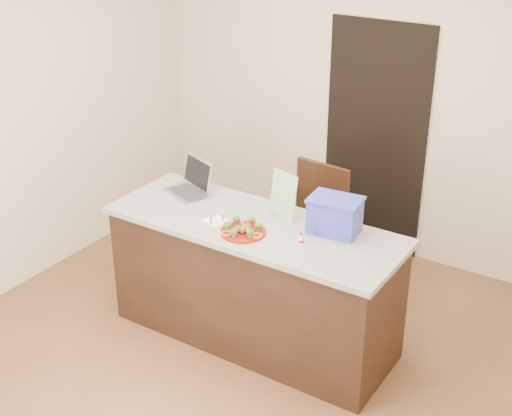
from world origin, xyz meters
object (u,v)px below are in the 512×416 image
Objects in this scene: plate at (243,232)px; blue_box at (335,215)px; island at (254,281)px; napkin at (215,221)px; chair at (314,222)px; yogurt_bottle at (301,240)px; laptop at (193,183)px.

blue_box is at bearing 34.84° from plate.
island is 0.79m from blue_box.
plate is at bearing -10.48° from napkin.
yogurt_bottle is at bearing -61.39° from chair.
blue_box is 0.35× the size of chair.
napkin is 0.81m from blue_box.
napkin is 0.52m from laptop.
laptop is (-0.68, 0.35, 0.05)m from plate.
blue_box is at bearing 20.73° from laptop.
chair is at bearing 73.95° from napkin.
chair is (-0.38, 0.90, -0.36)m from yogurt_bottle.
blue_box reaches higher than napkin.
yogurt_bottle reaches higher than plate.
laptop is 1.01m from chair.
blue_box is at bearing 19.34° from island.
blue_box is (0.51, 0.18, 0.58)m from island.
chair reaches higher than plate.
blue_box is (0.49, 0.34, 0.11)m from plate.
plate is 0.61m from blue_box.
island is 1.98× the size of chair.
laptop is at bearing 164.04° from island.
blue_box is at bearing 69.62° from yogurt_bottle.
blue_box is 0.92m from chair.
yogurt_bottle is 0.30m from blue_box.
chair is at bearing 87.88° from island.
yogurt_bottle is (0.39, 0.07, 0.02)m from plate.
yogurt_bottle is at bearing 10.84° from plate.
island is 26.27× the size of yogurt_bottle.
blue_box is (0.10, 0.27, 0.09)m from yogurt_bottle.
napkin is at bearing -177.60° from yogurt_bottle.
island is 6.90× the size of plate.
island is at bearing 25.67° from napkin.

